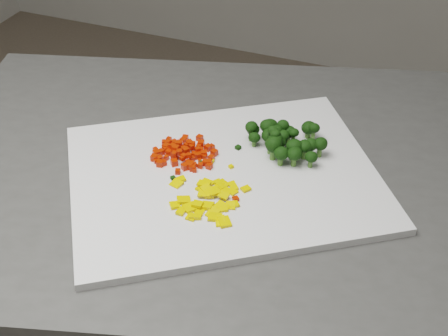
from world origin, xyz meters
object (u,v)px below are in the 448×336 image
(cutting_board, at_px, (224,177))
(carrot_pile, at_px, (184,149))
(broccoli_pile, at_px, (286,136))
(pepper_pile, at_px, (208,194))

(cutting_board, height_order, carrot_pile, carrot_pile)
(broccoli_pile, bearing_deg, cutting_board, -127.32)
(carrot_pile, xyz_separation_m, pepper_pile, (0.07, -0.08, -0.01))
(carrot_pile, height_order, pepper_pile, carrot_pile)
(cutting_board, bearing_deg, pepper_pile, -90.75)
(pepper_pile, xyz_separation_m, broccoli_pile, (0.07, 0.15, 0.02))
(pepper_pile, bearing_deg, broccoli_pile, 65.51)
(cutting_board, distance_m, pepper_pile, 0.06)
(pepper_pile, height_order, broccoli_pile, broccoli_pile)
(broccoli_pile, bearing_deg, pepper_pile, -114.49)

